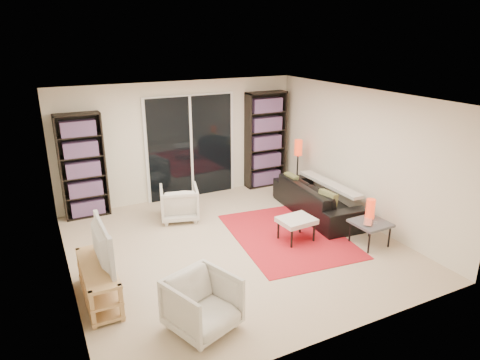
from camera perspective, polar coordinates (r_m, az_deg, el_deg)
name	(u,v)px	position (r m, az deg, el deg)	size (l,w,h in m)	color
floor	(235,245)	(7.06, -0.73, -8.71)	(5.00, 5.00, 0.00)	beige
wall_back	(181,141)	(8.82, -7.92, 5.18)	(5.00, 0.02, 2.40)	#F1E8CD
wall_front	(338,244)	(4.64, 12.99, -8.25)	(5.00, 0.02, 2.40)	#F1E8CD
wall_left	(61,203)	(6.00, -22.80, -2.88)	(0.02, 5.00, 2.40)	#F1E8CD
wall_right	(360,156)	(7.95, 15.68, 3.11)	(0.02, 5.00, 2.40)	#F1E8CD
ceiling	(234,97)	(6.31, -0.82, 10.95)	(5.00, 5.00, 0.02)	white
sliding_door	(191,147)	(8.88, -6.57, 4.34)	(1.92, 0.08, 2.16)	white
bookshelf_left	(83,166)	(8.32, -20.24, 1.71)	(0.80, 0.30, 1.95)	black
bookshelf_right	(266,140)	(9.47, 3.43, 5.35)	(0.90, 0.30, 2.10)	black
tv_stand	(99,282)	(5.92, -18.30, -12.75)	(0.39, 1.22, 0.50)	tan
tv	(96,245)	(5.68, -18.64, -8.26)	(0.97, 0.13, 0.56)	black
rug	(288,235)	(7.42, 6.39, -7.33)	(1.76, 2.38, 0.01)	red
sofa	(317,198)	(8.24, 10.29, -2.43)	(2.14, 0.83, 0.62)	black
armchair_back	(179,203)	(7.98, -8.10, -3.02)	(0.68, 0.70, 0.63)	silver
armchair_front	(202,304)	(5.14, -5.03, -16.13)	(0.71, 0.73, 0.67)	silver
ottoman	(297,221)	(7.14, 7.55, -5.48)	(0.60, 0.50, 0.40)	silver
side_table	(370,224)	(7.25, 17.00, -5.67)	(0.56, 0.56, 0.40)	#4D4D53
laptop	(371,223)	(7.18, 17.04, -5.46)	(0.31, 0.20, 0.02)	silver
table_lamp	(370,209)	(7.32, 16.98, -3.68)	(0.15, 0.15, 0.33)	red
floor_lamp	(298,154)	(8.99, 7.74, 3.43)	(0.18, 0.18, 1.20)	black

